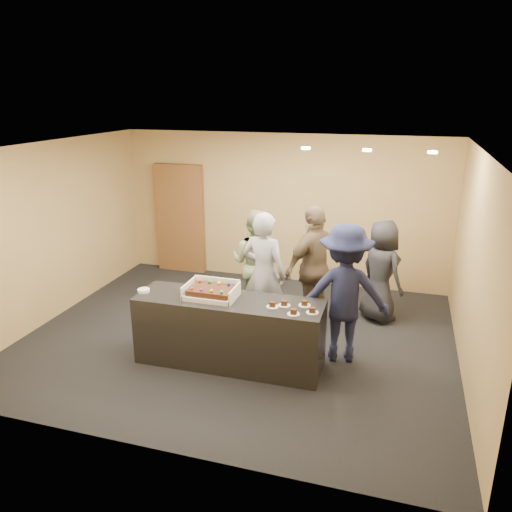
# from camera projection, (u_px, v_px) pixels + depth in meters

# --- Properties ---
(room) EXTENTS (6.04, 6.00, 2.70)m
(room) POSITION_uv_depth(u_px,v_px,m) (238.00, 248.00, 6.80)
(room) COLOR black
(room) RESTS_ON ground
(serving_counter) EXTENTS (2.41, 0.73, 0.90)m
(serving_counter) POSITION_uv_depth(u_px,v_px,m) (229.00, 332.00, 6.41)
(serving_counter) COLOR black
(serving_counter) RESTS_ON floor
(storage_cabinet) EXTENTS (0.95, 0.15, 2.09)m
(storage_cabinet) POSITION_uv_depth(u_px,v_px,m) (180.00, 219.00, 9.63)
(storage_cabinet) COLOR brown
(storage_cabinet) RESTS_ON floor
(cake_box) EXTENTS (0.65, 0.45, 0.19)m
(cake_box) POSITION_uv_depth(u_px,v_px,m) (212.00, 293.00, 6.34)
(cake_box) COLOR white
(cake_box) RESTS_ON serving_counter
(sheet_cake) EXTENTS (0.55, 0.38, 0.11)m
(sheet_cake) POSITION_uv_depth(u_px,v_px,m) (211.00, 290.00, 6.30)
(sheet_cake) COLOR #331A0B
(sheet_cake) RESTS_ON cake_box
(plate_stack) EXTENTS (0.16, 0.16, 0.04)m
(plate_stack) POSITION_uv_depth(u_px,v_px,m) (144.00, 290.00, 6.50)
(plate_stack) COLOR white
(plate_stack) RESTS_ON serving_counter
(slice_a) EXTENTS (0.15, 0.15, 0.07)m
(slice_a) POSITION_uv_depth(u_px,v_px,m) (273.00, 305.00, 6.04)
(slice_a) COLOR white
(slice_a) RESTS_ON serving_counter
(slice_b) EXTENTS (0.15, 0.15, 0.07)m
(slice_b) POSITION_uv_depth(u_px,v_px,m) (284.00, 304.00, 6.08)
(slice_b) COLOR white
(slice_b) RESTS_ON serving_counter
(slice_c) EXTENTS (0.15, 0.15, 0.07)m
(slice_c) POSITION_uv_depth(u_px,v_px,m) (294.00, 313.00, 5.84)
(slice_c) COLOR white
(slice_c) RESTS_ON serving_counter
(slice_d) EXTENTS (0.15, 0.15, 0.07)m
(slice_d) POSITION_uv_depth(u_px,v_px,m) (305.00, 304.00, 6.08)
(slice_d) COLOR white
(slice_d) RESTS_ON serving_counter
(slice_e) EXTENTS (0.15, 0.15, 0.07)m
(slice_e) POSITION_uv_depth(u_px,v_px,m) (312.00, 311.00, 5.88)
(slice_e) COLOR white
(slice_e) RESTS_ON serving_counter
(person_server_grey) EXTENTS (0.74, 0.56, 1.83)m
(person_server_grey) POSITION_uv_depth(u_px,v_px,m) (264.00, 275.00, 7.07)
(person_server_grey) COLOR #96969A
(person_server_grey) RESTS_ON floor
(person_sage_man) EXTENTS (0.92, 0.77, 1.70)m
(person_sage_man) POSITION_uv_depth(u_px,v_px,m) (256.00, 263.00, 7.74)
(person_sage_man) COLOR gray
(person_sage_man) RESTS_ON floor
(person_navy_man) EXTENTS (1.29, 0.89, 1.84)m
(person_navy_man) POSITION_uv_depth(u_px,v_px,m) (344.00, 294.00, 6.40)
(person_navy_man) COLOR #181C3D
(person_navy_man) RESTS_ON floor
(person_brown_extra) EXTENTS (1.02, 1.14, 1.86)m
(person_brown_extra) POSITION_uv_depth(u_px,v_px,m) (315.00, 267.00, 7.32)
(person_brown_extra) COLOR brown
(person_brown_extra) RESTS_ON floor
(person_dark_suit) EXTENTS (0.91, 0.90, 1.58)m
(person_dark_suit) POSITION_uv_depth(u_px,v_px,m) (381.00, 271.00, 7.57)
(person_dark_suit) COLOR #232327
(person_dark_suit) RESTS_ON floor
(ceiling_spotlights) EXTENTS (1.72, 0.12, 0.03)m
(ceiling_spotlights) POSITION_uv_depth(u_px,v_px,m) (367.00, 150.00, 6.41)
(ceiling_spotlights) COLOR #FFEAC6
(ceiling_spotlights) RESTS_ON ceiling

